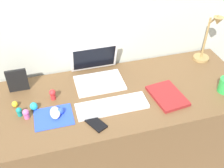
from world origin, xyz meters
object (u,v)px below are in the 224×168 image
object	(u,v)px
keyboard	(112,106)
toy_figurine_red	(53,94)
desk_lamp	(208,40)
notebook_pad	(167,96)
mouse	(55,113)
toy_figurine_cyan	(34,106)
toy_figurine_yellow	(15,104)
toy_figurine_pink	(26,114)
cell_phone	(95,123)
toy_figurine_blue	(61,111)
picture_frame	(17,81)
laptop	(97,72)
toy_figurine_teal	(19,111)

from	to	relation	value
keyboard	toy_figurine_red	distance (m)	0.35
desk_lamp	notebook_pad	distance (m)	0.52
mouse	toy_figurine_cyan	xyz separation A→B (m)	(-0.11, 0.08, 0.00)
toy_figurine_yellow	toy_figurine_pink	distance (m)	0.13
cell_phone	desk_lamp	distance (m)	0.96
keyboard	mouse	xyz separation A→B (m)	(-0.32, 0.02, 0.01)
cell_phone	desk_lamp	size ratio (longest dim) A/B	0.35
toy_figurine_blue	picture_frame	bearing A→B (deg)	128.53
cell_phone	notebook_pad	distance (m)	0.47
laptop	toy_figurine_red	size ratio (longest dim) A/B	4.38
keyboard	desk_lamp	xyz separation A→B (m)	(0.74, 0.28, 0.16)
toy_figurine_red	picture_frame	bearing A→B (deg)	144.40
desk_lamp	toy_figurine_red	xyz separation A→B (m)	(-1.06, -0.11, -0.13)
notebook_pad	toy_figurine_blue	xyz separation A→B (m)	(-0.63, 0.03, 0.01)
toy_figurine_pink	mouse	bearing A→B (deg)	-8.61
cell_phone	laptop	bearing A→B (deg)	47.77
laptop	desk_lamp	world-z (taller)	desk_lamp
keyboard	picture_frame	world-z (taller)	picture_frame
mouse	toy_figurine_yellow	xyz separation A→B (m)	(-0.21, 0.13, -0.00)
notebook_pad	toy_figurine_red	xyz separation A→B (m)	(-0.65, 0.17, 0.03)
desk_lamp	toy_figurine_yellow	world-z (taller)	desk_lamp
toy_figurine_teal	toy_figurine_yellow	xyz separation A→B (m)	(-0.02, 0.08, -0.01)
cell_phone	picture_frame	world-z (taller)	picture_frame
desk_lamp	toy_figurine_pink	xyz separation A→B (m)	(-1.21, -0.23, -0.14)
keyboard	cell_phone	world-z (taller)	keyboard
mouse	toy_figurine_yellow	world-z (taller)	mouse
toy_figurine_yellow	keyboard	bearing A→B (deg)	-16.22
cell_phone	desk_lamp	bearing A→B (deg)	-4.10
cell_phone	toy_figurine_yellow	bearing A→B (deg)	120.70
keyboard	desk_lamp	size ratio (longest dim) A/B	1.12
keyboard	notebook_pad	bearing A→B (deg)	-0.76
toy_figurine_cyan	cell_phone	bearing A→B (deg)	-33.13
toy_figurine_pink	cell_phone	bearing A→B (deg)	-22.29
keyboard	toy_figurine_blue	world-z (taller)	toy_figurine_blue
notebook_pad	picture_frame	size ratio (longest dim) A/B	1.60
keyboard	toy_figurine_pink	world-z (taller)	toy_figurine_pink
toy_figurine_pink	keyboard	bearing A→B (deg)	-5.39
toy_figurine_red	toy_figurine_yellow	bearing A→B (deg)	-177.83
mouse	cell_phone	bearing A→B (deg)	-31.33
laptop	toy_figurine_cyan	distance (m)	0.45
mouse	cell_phone	distance (m)	0.23
laptop	picture_frame	bearing A→B (deg)	178.71
laptop	picture_frame	distance (m)	0.49
laptop	cell_phone	size ratio (longest dim) A/B	2.34
notebook_pad	toy_figurine_teal	bearing A→B (deg)	167.79
toy_figurine_red	laptop	bearing A→B (deg)	22.87
notebook_pad	toy_figurine_pink	distance (m)	0.81
cell_phone	toy_figurine_blue	size ratio (longest dim) A/B	3.11
toy_figurine_red	toy_figurine_pink	bearing A→B (deg)	-142.86
cell_phone	toy_figurine_pink	world-z (taller)	toy_figurine_pink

